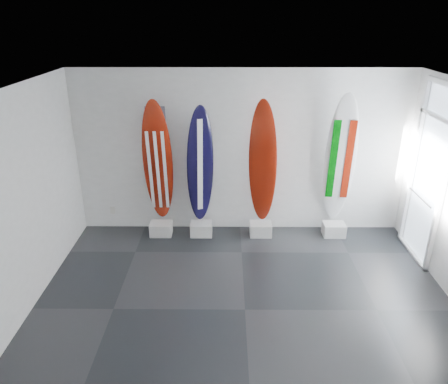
{
  "coord_description": "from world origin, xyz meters",
  "views": [
    {
      "loc": [
        -0.26,
        -4.82,
        3.84
      ],
      "look_at": [
        -0.31,
        1.4,
        1.2
      ],
      "focal_mm": 33.95,
      "sensor_mm": 36.0,
      "label": 1
    }
  ],
  "objects_px": {
    "surfboard_navy": "(200,166)",
    "surfboard_italy": "(340,160)",
    "surfboard_usa": "(158,162)",
    "surfboard_swiss": "(263,163)"
  },
  "relations": [
    {
      "from": "surfboard_usa",
      "to": "surfboard_swiss",
      "type": "xyz_separation_m",
      "value": [
        1.86,
        0.0,
        -0.01
      ]
    },
    {
      "from": "surfboard_swiss",
      "to": "surfboard_italy",
      "type": "relative_size",
      "value": 0.95
    },
    {
      "from": "surfboard_usa",
      "to": "surfboard_navy",
      "type": "bearing_deg",
      "value": -0.48
    },
    {
      "from": "surfboard_usa",
      "to": "surfboard_navy",
      "type": "relative_size",
      "value": 1.06
    },
    {
      "from": "surfboard_navy",
      "to": "surfboard_usa",
      "type": "bearing_deg",
      "value": 159.42
    },
    {
      "from": "surfboard_usa",
      "to": "surfboard_italy",
      "type": "height_order",
      "value": "surfboard_italy"
    },
    {
      "from": "surfboard_usa",
      "to": "surfboard_italy",
      "type": "distance_m",
      "value": 3.23
    },
    {
      "from": "surfboard_swiss",
      "to": "surfboard_italy",
      "type": "distance_m",
      "value": 1.37
    },
    {
      "from": "surfboard_usa",
      "to": "surfboard_navy",
      "type": "height_order",
      "value": "surfboard_usa"
    },
    {
      "from": "surfboard_navy",
      "to": "surfboard_italy",
      "type": "distance_m",
      "value": 2.47
    }
  ]
}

